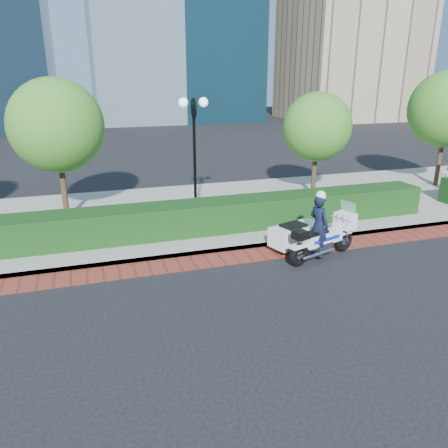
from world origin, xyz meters
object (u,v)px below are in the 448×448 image
object	(u,v)px
pedestrian	(447,173)
tree_c	(317,127)
tree_b	(56,126)
tree_d	(447,109)
police_motorcycle	(311,233)
lamppost	(194,139)

from	to	relation	value
pedestrian	tree_c	bearing A→B (deg)	-10.41
tree_b	tree_d	xyz separation A→B (m)	(16.50, 0.00, 0.18)
tree_d	police_motorcycle	bearing A→B (deg)	-150.12
pedestrian	tree_d	bearing A→B (deg)	-113.29
lamppost	police_motorcycle	distance (m)	5.35
police_motorcycle	pedestrian	xyz separation A→B (m)	(9.19, 4.53, 0.21)
lamppost	police_motorcycle	xyz separation A→B (m)	(2.41, -4.21, -2.25)
tree_d	police_motorcycle	distance (m)	11.43
tree_b	tree_c	distance (m)	10.01
tree_c	police_motorcycle	world-z (taller)	tree_c
lamppost	pedestrian	distance (m)	11.79
tree_b	tree_d	size ratio (longest dim) A/B	0.95
tree_b	lamppost	bearing A→B (deg)	-16.11
tree_d	pedestrian	bearing A→B (deg)	-112.00
lamppost	pedestrian	xyz separation A→B (m)	(11.60, 0.32, -2.04)
police_motorcycle	lamppost	bearing A→B (deg)	101.93
tree_b	pedestrian	size ratio (longest dim) A/B	3.17
tree_d	tree_c	bearing A→B (deg)	-180.00
tree_d	police_motorcycle	world-z (taller)	tree_d
lamppost	tree_c	size ratio (longest dim) A/B	0.98
lamppost	tree_b	world-z (taller)	tree_b
police_motorcycle	tree_d	bearing A→B (deg)	11.97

